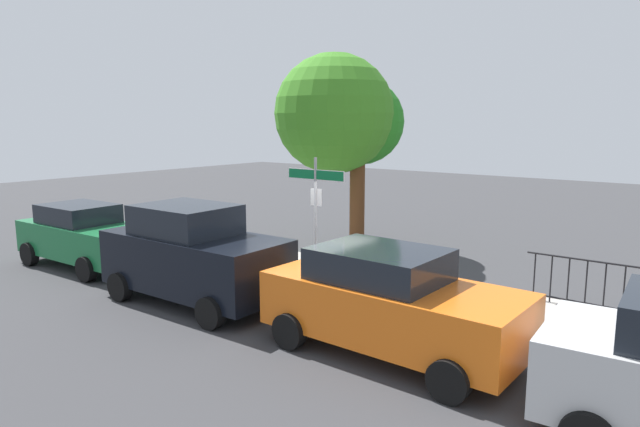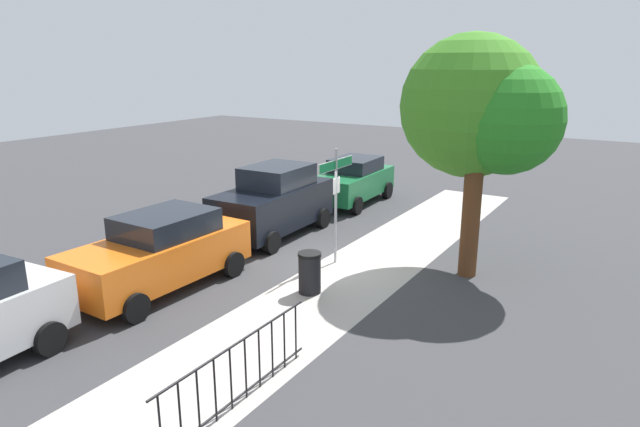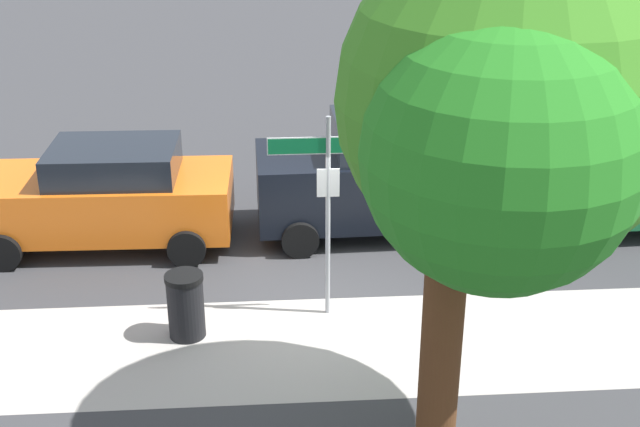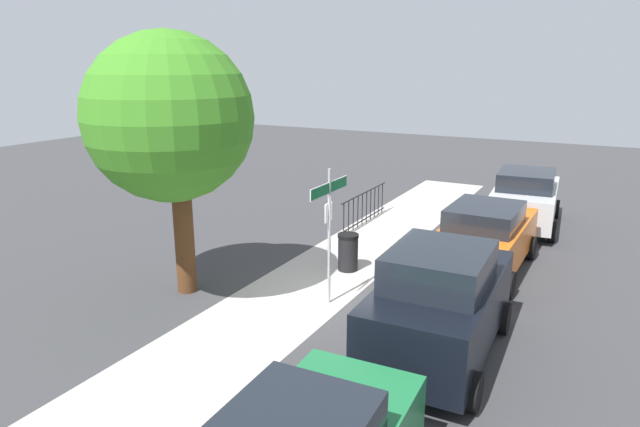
# 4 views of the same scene
# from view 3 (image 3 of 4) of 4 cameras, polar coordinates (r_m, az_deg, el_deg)

# --- Properties ---
(ground_plane) EXTENTS (60.00, 60.00, 0.00)m
(ground_plane) POSITION_cam_3_polar(r_m,az_deg,el_deg) (13.09, -0.07, -5.83)
(ground_plane) COLOR #38383A
(sidewalk_strip) EXTENTS (24.00, 2.60, 0.00)m
(sidewalk_strip) POSITION_cam_3_polar(r_m,az_deg,el_deg) (12.02, -9.32, -9.16)
(sidewalk_strip) COLOR #ABA49D
(sidewalk_strip) RESTS_ON ground_plane
(street_sign) EXTENTS (1.69, 0.07, 3.08)m
(street_sign) POSITION_cam_3_polar(r_m,az_deg,el_deg) (11.80, 0.55, 2.24)
(street_sign) COLOR #9EA0A5
(street_sign) RESTS_ON ground_plane
(shade_tree) EXTENTS (3.53, 4.03, 5.92)m
(shade_tree) POSITION_cam_3_polar(r_m,az_deg,el_deg) (8.44, 12.21, 6.16)
(shade_tree) COLOR #533119
(shade_tree) RESTS_ON ground_plane
(car_black) EXTENTS (4.29, 2.17, 2.14)m
(car_black) POSITION_cam_3_polar(r_m,az_deg,el_deg) (14.96, 4.06, 2.57)
(car_black) COLOR black
(car_black) RESTS_ON ground_plane
(car_orange) EXTENTS (4.47, 2.15, 1.81)m
(car_orange) POSITION_cam_3_polar(r_m,az_deg,el_deg) (14.93, -14.40, 1.22)
(car_orange) COLOR orange
(car_orange) RESTS_ON ground_plane
(trash_bin) EXTENTS (0.55, 0.55, 0.98)m
(trash_bin) POSITION_cam_3_polar(r_m,az_deg,el_deg) (12.10, -9.09, -6.17)
(trash_bin) COLOR black
(trash_bin) RESTS_ON ground_plane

